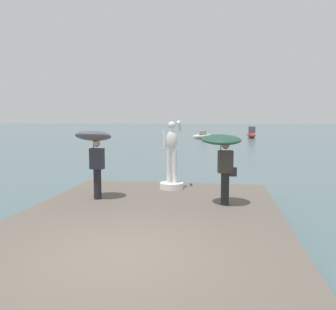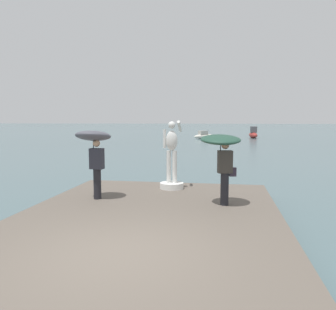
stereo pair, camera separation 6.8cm
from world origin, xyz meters
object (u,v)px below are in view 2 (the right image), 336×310
object	(u,v)px
statue_white_figure	(172,165)
onlooker_right	(222,149)
boat_far	(204,136)
onlooker_left	(94,144)
boat_near	(253,134)

from	to	relation	value
statue_white_figure	onlooker_right	distance (m)	2.69
statue_white_figure	boat_far	distance (m)	38.36
statue_white_figure	onlooker_left	size ratio (longest dim) A/B	1.11
boat_near	onlooker_left	bearing A→B (deg)	-100.56
onlooker_left	boat_near	size ratio (longest dim) A/B	0.51
statue_white_figure	boat_near	world-z (taller)	statue_white_figure
onlooker_right	boat_far	size ratio (longest dim) A/B	0.57
statue_white_figure	boat_far	size ratio (longest dim) A/B	0.67
onlooker_left	boat_far	size ratio (longest dim) A/B	0.60
boat_near	boat_far	xyz separation A→B (m)	(-7.09, -2.85, -0.19)
statue_white_figure	boat_far	world-z (taller)	statue_white_figure
onlooker_left	onlooker_right	bearing A→B (deg)	-2.83
statue_white_figure	onlooker_left	distance (m)	2.81
statue_white_figure	boat_near	size ratio (longest dim) A/B	0.57
onlooker_right	boat_near	xyz separation A→B (m)	(4.35, 43.17, -1.31)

